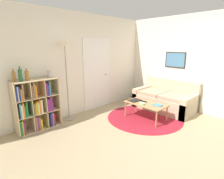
# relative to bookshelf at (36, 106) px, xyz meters

# --- Properties ---
(ground_plane) EXTENTS (14.00, 14.00, 0.00)m
(ground_plane) POSITION_rel_bookshelf_xyz_m (1.45, -2.47, -0.53)
(ground_plane) COLOR tan
(wall_back) EXTENTS (7.22, 0.11, 2.60)m
(wall_back) POSITION_rel_bookshelf_xyz_m (1.47, 0.21, 0.76)
(wall_back) COLOR silver
(wall_back) RESTS_ON ground_plane
(wall_right) EXTENTS (0.08, 5.66, 2.60)m
(wall_right) POSITION_rel_bookshelf_xyz_m (3.59, -1.14, 0.77)
(wall_right) COLOR silver
(wall_right) RESTS_ON ground_plane
(rug) EXTENTS (1.89, 1.89, 0.01)m
(rug) POSITION_rel_bookshelf_xyz_m (2.21, -1.26, -0.52)
(rug) COLOR maroon
(rug) RESTS_ON ground_plane
(bookshelf) EXTENTS (0.90, 0.34, 1.10)m
(bookshelf) POSITION_rel_bookshelf_xyz_m (0.00, 0.00, 0.00)
(bookshelf) COLOR beige
(bookshelf) RESTS_ON ground_plane
(floor_lamp) EXTENTS (0.33, 0.33, 1.87)m
(floor_lamp) POSITION_rel_bookshelf_xyz_m (0.78, -0.00, 1.09)
(floor_lamp) COLOR gray
(floor_lamp) RESTS_ON ground_plane
(couch) EXTENTS (0.90, 1.62, 0.82)m
(couch) POSITION_rel_bookshelf_xyz_m (3.16, -1.30, -0.25)
(couch) COLOR #CCB793
(couch) RESTS_ON ground_plane
(coffee_table) EXTENTS (0.54, 1.00, 0.41)m
(coffee_table) POSITION_rel_bookshelf_xyz_m (2.16, -1.31, -0.16)
(coffee_table) COLOR #AD7F51
(coffee_table) RESTS_ON ground_plane
(laptop) EXTENTS (0.33, 0.26, 0.02)m
(laptop) POSITION_rel_bookshelf_xyz_m (2.13, -1.00, -0.11)
(laptop) COLOR black
(laptop) RESTS_ON coffee_table
(bowl) EXTENTS (0.12, 0.12, 0.05)m
(bowl) POSITION_rel_bookshelf_xyz_m (1.99, -1.34, -0.09)
(bowl) COLOR #9ED193
(bowl) RESTS_ON coffee_table
(book_stack_on_table) EXTENTS (0.16, 0.21, 0.04)m
(book_stack_on_table) POSITION_rel_bookshelf_xyz_m (2.19, -1.63, -0.10)
(book_stack_on_table) COLOR silver
(book_stack_on_table) RESTS_ON coffee_table
(remote) EXTENTS (0.05, 0.16, 0.02)m
(remote) POSITION_rel_bookshelf_xyz_m (2.22, -1.22, -0.11)
(remote) COLOR black
(remote) RESTS_ON coffee_table
(bottle_left) EXTENTS (0.07, 0.07, 0.26)m
(bottle_left) POSITION_rel_bookshelf_xyz_m (-0.33, 0.02, 0.68)
(bottle_left) COLOR olive
(bottle_left) RESTS_ON bookshelf
(bottle_middle) EXTENTS (0.07, 0.07, 0.30)m
(bottle_middle) POSITION_rel_bookshelf_xyz_m (-0.22, -0.01, 0.70)
(bottle_middle) COLOR #236633
(bottle_middle) RESTS_ON bookshelf
(bottle_right) EXTENTS (0.08, 0.08, 0.24)m
(bottle_right) POSITION_rel_bookshelf_xyz_m (-0.11, -0.02, 0.67)
(bottle_right) COLOR olive
(bottle_right) RESTS_ON bookshelf
(vase_on_shelf) EXTENTS (0.12, 0.12, 0.16)m
(vase_on_shelf) POSITION_rel_bookshelf_xyz_m (0.38, 0.00, 0.65)
(vase_on_shelf) COLOR #B7B2A8
(vase_on_shelf) RESTS_ON bookshelf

